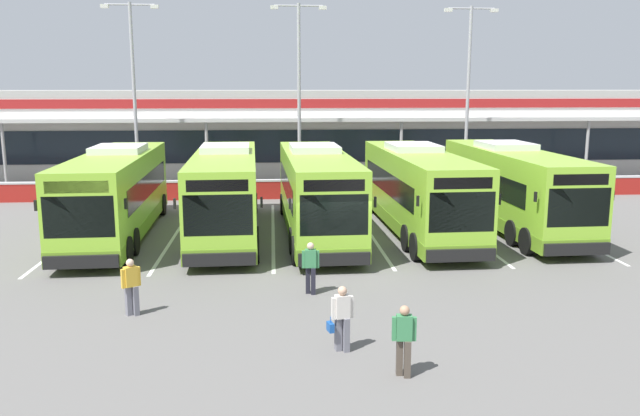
{
  "coord_description": "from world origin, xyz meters",
  "views": [
    {
      "loc": [
        -2.09,
        -21.7,
        6.28
      ],
      "look_at": [
        -0.25,
        3.0,
        1.6
      ],
      "focal_mm": 36.2,
      "sensor_mm": 36.0,
      "label": 1
    }
  ],
  "objects_px": {
    "pedestrian_near_bin": "(131,285)",
    "coach_bus_left_centre": "(226,194)",
    "pedestrian_with_handbag": "(341,317)",
    "lamp_post_east": "(468,86)",
    "coach_bus_right_centre": "(418,192)",
    "lamp_post_centre": "(299,86)",
    "coach_bus_leftmost": "(117,195)",
    "pedestrian_child": "(311,266)",
    "coach_bus_centre": "(317,194)",
    "coach_bus_rightmost": "(512,189)",
    "pedestrian_in_dark_coat": "(404,338)",
    "lamp_post_west": "(134,86)"
  },
  "relations": [
    {
      "from": "pedestrian_near_bin",
      "to": "coach_bus_left_centre",
      "type": "bearing_deg",
      "value": 78.82
    },
    {
      "from": "pedestrian_with_handbag",
      "to": "lamp_post_east",
      "type": "relative_size",
      "value": 0.15
    },
    {
      "from": "coach_bus_right_centre",
      "to": "lamp_post_centre",
      "type": "xyz_separation_m",
      "value": [
        -4.64,
        11.38,
        4.5
      ]
    },
    {
      "from": "lamp_post_centre",
      "to": "coach_bus_leftmost",
      "type": "bearing_deg",
      "value": -125.98
    },
    {
      "from": "pedestrian_near_bin",
      "to": "lamp_post_centre",
      "type": "relative_size",
      "value": 0.15
    },
    {
      "from": "pedestrian_child",
      "to": "pedestrian_with_handbag",
      "type": "bearing_deg",
      "value": -83.85
    },
    {
      "from": "coach_bus_centre",
      "to": "pedestrian_with_handbag",
      "type": "xyz_separation_m",
      "value": [
        -0.26,
        -12.46,
        -0.93
      ]
    },
    {
      "from": "coach_bus_right_centre",
      "to": "pedestrian_near_bin",
      "type": "distance_m",
      "value": 14.15
    },
    {
      "from": "coach_bus_rightmost",
      "to": "pedestrian_in_dark_coat",
      "type": "bearing_deg",
      "value": -118.21
    },
    {
      "from": "coach_bus_centre",
      "to": "coach_bus_right_centre",
      "type": "distance_m",
      "value": 4.41
    },
    {
      "from": "coach_bus_centre",
      "to": "lamp_post_west",
      "type": "xyz_separation_m",
      "value": [
        -9.83,
        11.75,
        4.5
      ]
    },
    {
      "from": "pedestrian_child",
      "to": "lamp_post_east",
      "type": "relative_size",
      "value": 0.15
    },
    {
      "from": "coach_bus_centre",
      "to": "pedestrian_in_dark_coat",
      "type": "distance_m",
      "value": 13.98
    },
    {
      "from": "coach_bus_leftmost",
      "to": "pedestrian_in_dark_coat",
      "type": "xyz_separation_m",
      "value": [
        9.37,
        -14.2,
        -0.91
      ]
    },
    {
      "from": "pedestrian_near_bin",
      "to": "pedestrian_with_handbag",
      "type": "bearing_deg",
      "value": -27.56
    },
    {
      "from": "coach_bus_rightmost",
      "to": "coach_bus_leftmost",
      "type": "bearing_deg",
      "value": -178.56
    },
    {
      "from": "lamp_post_west",
      "to": "lamp_post_centre",
      "type": "distance_m",
      "value": 9.6
    },
    {
      "from": "coach_bus_left_centre",
      "to": "coach_bus_right_centre",
      "type": "distance_m",
      "value": 8.28
    },
    {
      "from": "pedestrian_child",
      "to": "pedestrian_near_bin",
      "type": "relative_size",
      "value": 1.0
    },
    {
      "from": "coach_bus_centre",
      "to": "coach_bus_rightmost",
      "type": "height_order",
      "value": "same"
    },
    {
      "from": "coach_bus_left_centre",
      "to": "pedestrian_with_handbag",
      "type": "xyz_separation_m",
      "value": [
        3.6,
        -12.71,
        -0.93
      ]
    },
    {
      "from": "coach_bus_centre",
      "to": "pedestrian_child",
      "type": "distance_m",
      "value": 8.12
    },
    {
      "from": "coach_bus_rightmost",
      "to": "pedestrian_near_bin",
      "type": "relative_size",
      "value": 7.54
    },
    {
      "from": "lamp_post_centre",
      "to": "coach_bus_left_centre",
      "type": "bearing_deg",
      "value": -107.81
    },
    {
      "from": "coach_bus_centre",
      "to": "lamp_post_east",
      "type": "height_order",
      "value": "lamp_post_east"
    },
    {
      "from": "coach_bus_rightmost",
      "to": "lamp_post_centre",
      "type": "distance_m",
      "value": 14.82
    },
    {
      "from": "coach_bus_right_centre",
      "to": "pedestrian_near_bin",
      "type": "relative_size",
      "value": 7.54
    },
    {
      "from": "coach_bus_leftmost",
      "to": "pedestrian_in_dark_coat",
      "type": "height_order",
      "value": "coach_bus_leftmost"
    },
    {
      "from": "pedestrian_child",
      "to": "lamp_post_centre",
      "type": "distance_m",
      "value": 20.34
    },
    {
      "from": "coach_bus_right_centre",
      "to": "lamp_post_east",
      "type": "height_order",
      "value": "lamp_post_east"
    },
    {
      "from": "pedestrian_in_dark_coat",
      "to": "pedestrian_near_bin",
      "type": "height_order",
      "value": "same"
    },
    {
      "from": "lamp_post_east",
      "to": "coach_bus_rightmost",
      "type": "bearing_deg",
      "value": -96.55
    },
    {
      "from": "coach_bus_left_centre",
      "to": "coach_bus_centre",
      "type": "bearing_deg",
      "value": -3.7
    },
    {
      "from": "pedestrian_child",
      "to": "lamp_post_east",
      "type": "bearing_deg",
      "value": 61.73
    },
    {
      "from": "coach_bus_rightmost",
      "to": "lamp_post_east",
      "type": "height_order",
      "value": "lamp_post_east"
    },
    {
      "from": "pedestrian_near_bin",
      "to": "coach_bus_centre",
      "type": "bearing_deg",
      "value": 58.74
    },
    {
      "from": "coach_bus_centre",
      "to": "lamp_post_west",
      "type": "height_order",
      "value": "lamp_post_west"
    },
    {
      "from": "coach_bus_leftmost",
      "to": "pedestrian_near_bin",
      "type": "relative_size",
      "value": 7.54
    },
    {
      "from": "lamp_post_west",
      "to": "coach_bus_leftmost",
      "type": "bearing_deg",
      "value": -83.0
    },
    {
      "from": "pedestrian_with_handbag",
      "to": "lamp_post_west",
      "type": "bearing_deg",
      "value": 111.56
    },
    {
      "from": "pedestrian_child",
      "to": "pedestrian_near_bin",
      "type": "distance_m",
      "value": 5.29
    },
    {
      "from": "coach_bus_right_centre",
      "to": "lamp_post_east",
      "type": "xyz_separation_m",
      "value": [
        5.7,
        11.96,
        4.5
      ]
    },
    {
      "from": "coach_bus_rightmost",
      "to": "pedestrian_near_bin",
      "type": "xyz_separation_m",
      "value": [
        -14.61,
        -10.28,
        -0.91
      ]
    },
    {
      "from": "coach_bus_rightmost",
      "to": "lamp_post_west",
      "type": "relative_size",
      "value": 1.11
    },
    {
      "from": "coach_bus_leftmost",
      "to": "pedestrian_child",
      "type": "relative_size",
      "value": 7.54
    },
    {
      "from": "pedestrian_in_dark_coat",
      "to": "lamp_post_centre",
      "type": "xyz_separation_m",
      "value": [
        -1.18,
        25.48,
        5.42
      ]
    },
    {
      "from": "lamp_post_west",
      "to": "lamp_post_east",
      "type": "bearing_deg",
      "value": 1.13
    },
    {
      "from": "coach_bus_centre",
      "to": "lamp_post_west",
      "type": "distance_m",
      "value": 15.97
    },
    {
      "from": "coach_bus_centre",
      "to": "coach_bus_right_centre",
      "type": "xyz_separation_m",
      "value": [
        4.41,
        0.18,
        0.0
      ]
    },
    {
      "from": "coach_bus_left_centre",
      "to": "coach_bus_right_centre",
      "type": "relative_size",
      "value": 1.0
    }
  ]
}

